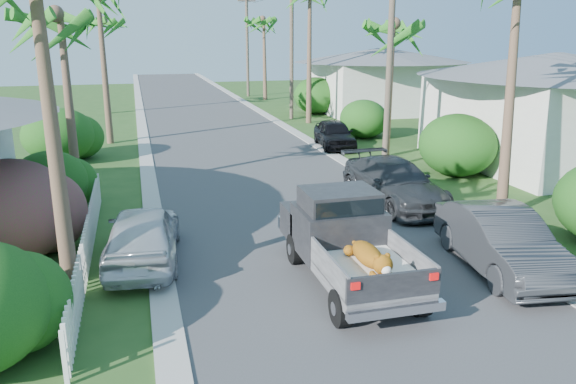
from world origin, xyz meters
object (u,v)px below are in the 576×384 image
object	(u,v)px
house_right_near	(552,113)
utility_pole_c	(292,49)
parked_car_ln	(143,235)
palm_l_b	(60,15)
pickup_truck	(343,236)
utility_pole_d	(247,45)
palm_l_d	(101,21)
parked_car_rf	(334,134)
palm_r_d	(264,20)
parked_car_rn	(501,241)
house_right_far	(381,82)
utility_pole_b	(390,58)
parked_car_rm	(394,183)
palm_r_b	(393,25)

from	to	relation	value
house_right_near	utility_pole_c	bearing A→B (deg)	114.82
parked_car_ln	palm_l_b	size ratio (longest dim) A/B	0.58
palm_l_b	utility_pole_c	size ratio (longest dim) A/B	0.82
pickup_truck	utility_pole_d	distance (m)	40.68
palm_l_d	utility_pole_d	bearing A→B (deg)	36.64
parked_car_rf	palm_r_d	xyz separation A→B (m)	(1.50, 22.25, 6.05)
parked_car_rn	utility_pole_d	bearing A→B (deg)	95.14
parked_car_ln	house_right_near	world-z (taller)	house_right_near
parked_car_rn	house_right_near	bearing A→B (deg)	54.19
house_right_far	parked_car_rn	bearing A→B (deg)	-108.58
utility_pole_b	palm_l_d	bearing A→B (deg)	119.95
parked_car_rf	parked_car_rn	bearing A→B (deg)	-87.82
palm_l_d	palm_r_d	bearing A→B (deg)	24.78
pickup_truck	palm_r_d	bearing A→B (deg)	79.86
parked_car_rn	utility_pole_c	bearing A→B (deg)	93.56
house_right_near	utility_pole_c	size ratio (longest dim) A/B	1.00
parked_car_rm	palm_r_b	distance (m)	9.27
parked_car_rf	palm_l_d	size ratio (longest dim) A/B	0.52
parked_car_rn	utility_pole_d	distance (m)	41.01
parked_car_ln	house_right_far	distance (m)	30.66
palm_l_d	utility_pole_b	size ratio (longest dim) A/B	0.86
parked_car_rn	parked_car_ln	size ratio (longest dim) A/B	1.06
palm_r_d	parked_car_rm	bearing A→B (deg)	-95.17
parked_car_rf	palm_l_b	distance (m)	14.22
palm_r_b	palm_r_d	xyz separation A→B (m)	(-0.10, 25.00, 0.79)
utility_pole_b	parked_car_rf	bearing A→B (deg)	97.19
parked_car_ln	parked_car_rn	bearing A→B (deg)	167.30
utility_pole_d	parked_car_rm	bearing A→B (deg)	-93.27
parked_car_rn	palm_r_d	distance (m)	38.36
palm_l_d	house_right_near	bearing A→B (deg)	-48.45
parked_car_rn	parked_car_ln	distance (m)	8.75
parked_car_rf	utility_pole_d	world-z (taller)	utility_pole_d
parked_car_ln	utility_pole_c	distance (m)	25.51
parked_car_rf	house_right_near	distance (m)	9.97
parked_car_rm	palm_r_d	bearing A→B (deg)	81.75
palm_l_d	utility_pole_b	world-z (taller)	utility_pole_b
palm_l_b	parked_car_ln	bearing A→B (deg)	-72.97
parked_car_rm	parked_car_rf	world-z (taller)	parked_car_rm
palm_r_b	pickup_truck	bearing A→B (deg)	-119.09
utility_pole_b	utility_pole_c	distance (m)	15.00
palm_l_d	palm_r_b	world-z (taller)	palm_l_d
parked_car_rf	house_right_near	bearing A→B (deg)	-28.62
parked_car_rn	parked_car_rf	xyz separation A→B (m)	(1.34, 15.54, -0.07)
pickup_truck	house_right_far	distance (m)	30.15
pickup_truck	utility_pole_b	world-z (taller)	utility_pole_b
parked_car_rm	house_right_far	bearing A→B (deg)	63.83
pickup_truck	palm_r_d	world-z (taller)	palm_r_d
house_right_near	pickup_truck	bearing A→B (deg)	-145.26
parked_car_rn	palm_l_d	bearing A→B (deg)	115.59
parked_car_rn	palm_r_b	size ratio (longest dim) A/B	0.63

